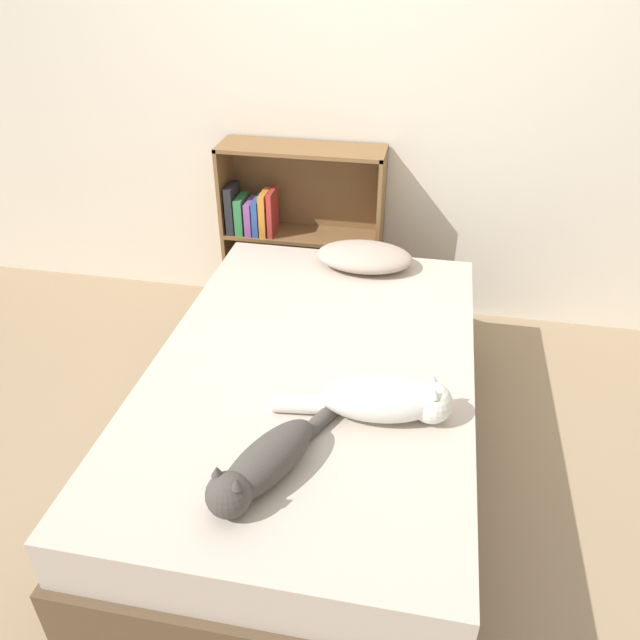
% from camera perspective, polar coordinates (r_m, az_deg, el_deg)
% --- Properties ---
extents(ground_plane, '(8.00, 8.00, 0.00)m').
position_cam_1_polar(ground_plane, '(2.72, -0.61, -12.76)').
color(ground_plane, '#997F60').
extents(wall_back, '(8.00, 0.06, 2.50)m').
position_cam_1_polar(wall_back, '(3.32, 4.28, 20.69)').
color(wall_back, silver).
rests_on(wall_back, ground_plane).
extents(bed, '(1.24, 1.96, 0.52)m').
position_cam_1_polar(bed, '(2.55, -0.64, -8.70)').
color(bed, brown).
rests_on(bed, ground_plane).
extents(pillow, '(0.46, 0.29, 0.11)m').
position_cam_1_polar(pillow, '(3.01, 4.08, 5.80)').
color(pillow, '#B29E8E').
rests_on(pillow, bed).
extents(cat_light, '(0.60, 0.22, 0.16)m').
position_cam_1_polar(cat_light, '(2.10, 6.07, -7.23)').
color(cat_light, white).
rests_on(cat_light, bed).
extents(cat_dark, '(0.32, 0.56, 0.16)m').
position_cam_1_polar(cat_dark, '(1.90, -5.36, -13.13)').
color(cat_dark, '#47423D').
rests_on(cat_dark, bed).
extents(bookshelf, '(0.86, 0.26, 0.97)m').
position_cam_1_polar(bookshelf, '(3.49, -2.17, 8.44)').
color(bookshelf, brown).
rests_on(bookshelf, ground_plane).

